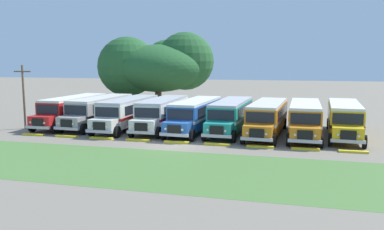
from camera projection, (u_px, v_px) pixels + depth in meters
The scene contains 22 objects.
ground_plane at pixel (174, 145), 30.36m from camera, with size 220.00×220.00×0.00m, color slate.
foreground_grass_strip at pixel (142, 166), 24.07m from camera, with size 80.00×8.92×0.01m, color #4C7538.
parked_bus_slot_0 at pixel (73, 109), 39.95m from camera, with size 2.75×10.85×2.82m.
parked_bus_slot_1 at pixel (100, 110), 39.34m from camera, with size 3.02×10.88×2.82m.
parked_bus_slot_2 at pixel (128, 112), 37.94m from camera, with size 2.82×10.86×2.82m.
parked_bus_slot_3 at pixel (163, 112), 37.54m from camera, with size 2.83×10.86×2.82m.
parked_bus_slot_4 at pixel (196, 114), 36.37m from camera, with size 3.17×10.91×2.82m.
parked_bus_slot_5 at pixel (231, 114), 35.94m from camera, with size 3.00×10.88×2.82m.
parked_bus_slot_6 at pixel (267, 116), 34.59m from camera, with size 3.29×10.93×2.82m.
parked_bus_slot_7 at pixel (305, 117), 33.96m from camera, with size 2.84×10.86×2.82m.
parked_bus_slot_8 at pixel (344, 118), 33.84m from camera, with size 3.22×10.92×2.82m.
curb_wheelstop_0 at pixel (33, 135), 34.17m from camera, with size 2.00×0.36×0.15m, color yellow.
curb_wheelstop_1 at pixel (66, 136), 33.36m from camera, with size 2.00×0.36×0.15m, color yellow.
curb_wheelstop_2 at pixel (101, 138), 32.54m from camera, with size 2.00×0.36×0.15m, color yellow.
curb_wheelstop_3 at pixel (138, 140), 31.73m from camera, with size 2.00×0.36×0.15m, color yellow.
curb_wheelstop_4 at pixel (177, 142), 30.92m from camera, with size 2.00×0.36×0.15m, color yellow.
curb_wheelstop_5 at pixel (217, 144), 30.10m from camera, with size 2.00×0.36×0.15m, color yellow.
curb_wheelstop_6 at pixel (260, 147), 29.29m from camera, with size 2.00×0.36×0.15m, color yellow.
curb_wheelstop_7 at pixel (305, 149), 28.48m from camera, with size 2.00×0.36×0.15m, color yellow.
curb_wheelstop_8 at pixel (353, 152), 27.66m from camera, with size 2.00×0.36×0.15m, color yellow.
broad_shade_tree at pixel (159, 66), 51.28m from camera, with size 14.48×12.70×10.14m.
utility_pole at pixel (24, 95), 37.28m from camera, with size 1.80×0.20×6.02m.
Camera 1 is at (8.86, -28.47, 6.33)m, focal length 36.95 mm.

